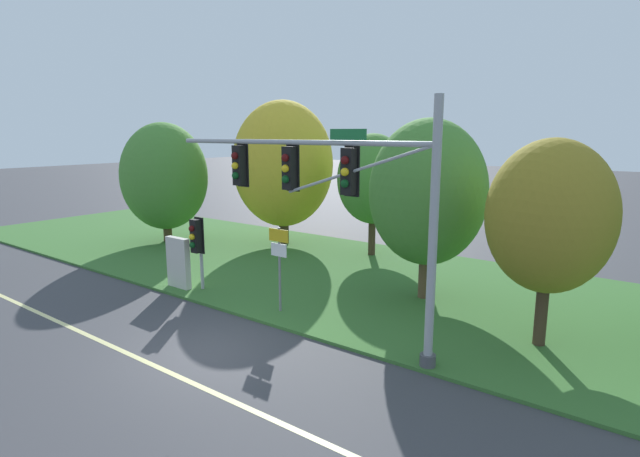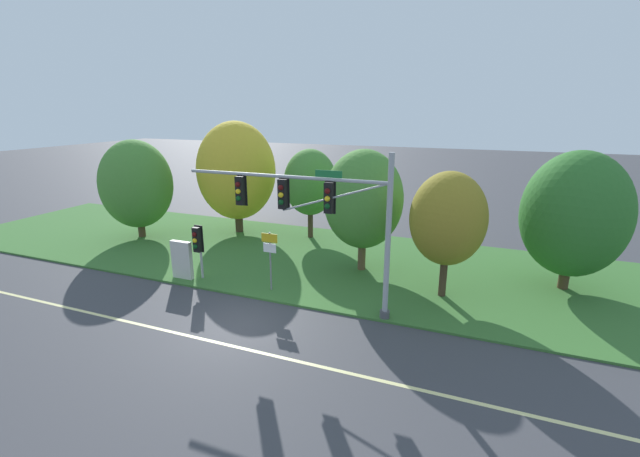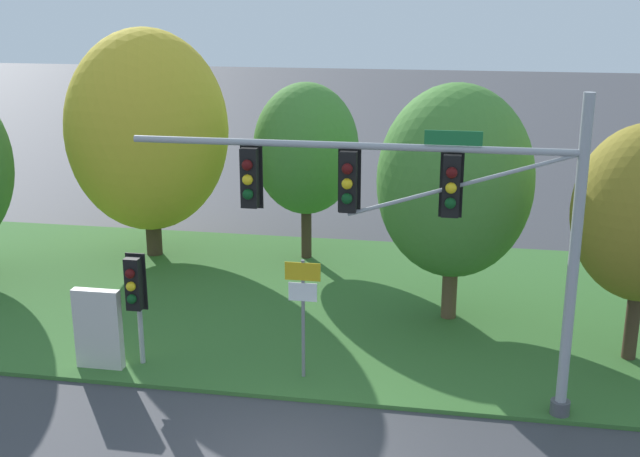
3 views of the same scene
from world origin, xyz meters
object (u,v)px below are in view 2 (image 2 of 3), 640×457
object	(u,v)px
pedestrian_signal_near_kerb	(198,242)
tree_tall_centre	(448,219)
route_sign_post	(270,252)
tree_right_far	(575,215)
tree_behind_signpost	(310,183)
tree_nearest_road	(136,184)
tree_mid_verge	(363,200)
tree_left_of_mast	(236,171)
info_kiosk	(182,260)
traffic_signal_mast	(318,209)

from	to	relation	value
pedestrian_signal_near_kerb	tree_tall_centre	bearing A→B (deg)	12.28
route_sign_post	tree_right_far	size ratio (longest dim) A/B	0.43
route_sign_post	tree_tall_centre	bearing A→B (deg)	17.28
tree_behind_signpost	tree_right_far	world-z (taller)	tree_right_far
route_sign_post	tree_right_far	xyz separation A→B (m)	(12.58, 5.24, 1.70)
tree_nearest_road	tree_mid_verge	size ratio (longest dim) A/B	1.01
tree_behind_signpost	tree_right_far	distance (m)	14.48
route_sign_post	tree_left_of_mast	distance (m)	10.45
tree_behind_signpost	tree_tall_centre	bearing A→B (deg)	-33.97
tree_tall_centre	tree_right_far	distance (m)	5.94
route_sign_post	tree_tall_centre	world-z (taller)	tree_tall_centre
tree_behind_signpost	info_kiosk	xyz separation A→B (m)	(-3.15, -8.70, -2.64)
pedestrian_signal_near_kerb	tree_behind_signpost	xyz separation A→B (m)	(2.28, 8.49, 1.68)
tree_nearest_road	info_kiosk	world-z (taller)	tree_nearest_road
traffic_signal_mast	pedestrian_signal_near_kerb	size ratio (longest dim) A/B	3.35
traffic_signal_mast	tree_left_of_mast	bearing A→B (deg)	137.24
tree_tall_centre	tree_right_far	xyz separation A→B (m)	(5.17, 2.93, -0.01)
tree_tall_centre	tree_right_far	bearing A→B (deg)	29.55
tree_left_of_mast	tree_right_far	distance (m)	19.33
tree_tall_centre	route_sign_post	bearing A→B (deg)	-162.72
tree_behind_signpost	info_kiosk	world-z (taller)	tree_behind_signpost
tree_behind_signpost	route_sign_post	bearing A→B (deg)	-79.43
pedestrian_signal_near_kerb	tree_nearest_road	bearing A→B (deg)	150.29
route_sign_post	tree_left_of_mast	bearing A→B (deg)	130.15
info_kiosk	traffic_signal_mast	bearing A→B (deg)	-2.94
route_sign_post	tree_behind_signpost	size ratio (longest dim) A/B	0.49
pedestrian_signal_near_kerb	tree_behind_signpost	distance (m)	8.95
pedestrian_signal_near_kerb	info_kiosk	xyz separation A→B (m)	(-0.86, -0.21, -0.97)
tree_right_far	tree_mid_verge	bearing A→B (deg)	-173.03
tree_tall_centre	pedestrian_signal_near_kerb	bearing A→B (deg)	-167.72
traffic_signal_mast	tree_left_of_mast	xyz separation A→B (m)	(-9.22, 8.52, -0.12)
route_sign_post	info_kiosk	bearing A→B (deg)	-175.72
pedestrian_signal_near_kerb	tree_left_of_mast	bearing A→B (deg)	108.98
traffic_signal_mast	tree_mid_verge	xyz separation A→B (m)	(0.50, 4.81, -0.53)
pedestrian_signal_near_kerb	route_sign_post	xyz separation A→B (m)	(3.84, 0.14, -0.07)
route_sign_post	tree_behind_signpost	distance (m)	8.67
traffic_signal_mast	tree_right_far	bearing A→B (deg)	30.97
route_sign_post	tree_left_of_mast	world-z (taller)	tree_left_of_mast
tree_right_far	info_kiosk	world-z (taller)	tree_right_far
route_sign_post	tree_tall_centre	xyz separation A→B (m)	(7.41, 2.31, 1.71)
route_sign_post	pedestrian_signal_near_kerb	bearing A→B (deg)	-177.84
pedestrian_signal_near_kerb	tree_left_of_mast	distance (m)	8.68
traffic_signal_mast	tree_mid_verge	world-z (taller)	traffic_signal_mast
tree_tall_centre	info_kiosk	bearing A→B (deg)	-167.63
pedestrian_signal_near_kerb	info_kiosk	size ratio (longest dim) A/B	1.43
traffic_signal_mast	tree_left_of_mast	size ratio (longest dim) A/B	1.24
route_sign_post	info_kiosk	world-z (taller)	route_sign_post
route_sign_post	tree_mid_verge	bearing A→B (deg)	52.43
pedestrian_signal_near_kerb	route_sign_post	size ratio (longest dim) A/B	0.98
tree_behind_signpost	tree_right_far	bearing A→B (deg)	-12.42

